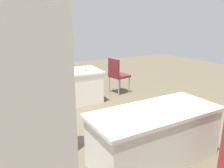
{
  "coord_description": "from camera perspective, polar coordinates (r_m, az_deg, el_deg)",
  "views": [
    {
      "loc": [
        1.91,
        2.89,
        1.92
      ],
      "look_at": [
        0.16,
        -0.26,
        0.9
      ],
      "focal_mm": 36.61,
      "sensor_mm": 36.0,
      "label": 1
    }
  ],
  "objects": [
    {
      "name": "table_mid_left",
      "position": [
        3.26,
        10.5,
        -12.64
      ],
      "size": [
        1.83,
        0.83,
        0.76
      ],
      "rotation": [
        0.0,
        0.0,
        0.02
      ],
      "color": "silver",
      "rests_on": "ground"
    },
    {
      "name": "chair_tucked_left",
      "position": [
        4.75,
        -23.07,
        -2.15
      ],
      "size": [
        0.61,
        0.61,
        0.96
      ],
      "rotation": [
        0.0,
        0.0,
        -1.02
      ],
      "color": "#9E9993",
      "rests_on": "ground"
    },
    {
      "name": "chair_tucked_right",
      "position": [
        6.05,
        1.35,
        2.62
      ],
      "size": [
        0.51,
        0.51,
        0.94
      ],
      "rotation": [
        0.0,
        0.0,
        1.75
      ],
      "color": "#9E9993",
      "rests_on": "ground"
    },
    {
      "name": "laptop_silver",
      "position": [
        5.3,
        -14.37,
        3.1
      ],
      "size": [
        0.34,
        0.32,
        0.21
      ],
      "rotation": [
        0.0,
        0.0,
        -0.09
      ],
      "color": "silver",
      "rests_on": "table_foreground"
    },
    {
      "name": "scissors_red",
      "position": [
        5.45,
        -6.5,
        3.48
      ],
      "size": [
        0.15,
        0.15,
        0.01
      ],
      "primitive_type": "cube",
      "rotation": [
        0.0,
        0.0,
        0.78
      ],
      "color": "red",
      "rests_on": "table_foreground"
    },
    {
      "name": "table_foreground",
      "position": [
        5.47,
        -11.92,
        -0.86
      ],
      "size": [
        1.78,
        0.95,
        0.76
      ],
      "rotation": [
        0.0,
        0.0,
        -0.04
      ],
      "color": "silver",
      "rests_on": "ground"
    },
    {
      "name": "ground_plane",
      "position": [
        3.96,
        3.97,
        -13.23
      ],
      "size": [
        14.4,
        14.4,
        0.0
      ],
      "primitive_type": "plane",
      "color": "brown"
    },
    {
      "name": "yarn_ball",
      "position": [
        5.35,
        -17.6,
        3.15
      ],
      "size": [
        0.11,
        0.11,
        0.11
      ],
      "primitive_type": "sphere",
      "color": "#B2382D",
      "rests_on": "table_foreground"
    },
    {
      "name": "person_presenter",
      "position": [
        3.21,
        -13.43,
        -1.58
      ],
      "size": [
        0.4,
        0.4,
        1.75
      ],
      "rotation": [
        0.0,
        0.0,
        3.34
      ],
      "color": "#26262D",
      "rests_on": "ground"
    },
    {
      "name": "chair_aisle",
      "position": [
        5.84,
        -24.66,
        0.78
      ],
      "size": [
        0.62,
        0.62,
        0.95
      ],
      "rotation": [
        0.0,
        0.0,
        3.96
      ],
      "color": "#9E9993",
      "rests_on": "ground"
    }
  ]
}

